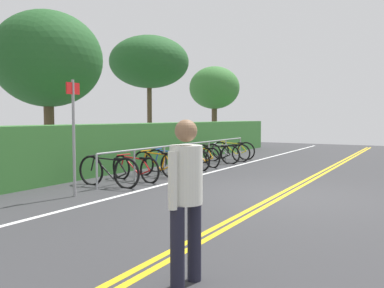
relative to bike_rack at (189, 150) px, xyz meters
name	(u,v)px	position (x,y,z in m)	size (l,w,h in m)	color
ground_plane	(281,196)	(-2.77, -3.89, -0.65)	(35.18, 13.57, 0.05)	#353538
centre_line_yellow_inner	(285,195)	(-2.77, -3.97, -0.62)	(31.66, 0.10, 0.00)	gold
centre_line_yellow_outer	(278,195)	(-2.77, -3.81, -0.62)	(31.66, 0.10, 0.00)	gold
bike_lane_stripe_white	(166,184)	(-2.77, -0.95, -0.62)	(31.66, 0.12, 0.00)	white
bike_rack	(189,150)	(0.00, 0.00, 0.00)	(8.42, 0.05, 0.83)	#9EA0A5
bicycle_0	(108,171)	(-3.76, 0.03, -0.26)	(0.46, 1.81, 0.77)	black
bicycle_1	(135,168)	(-2.75, 0.02, -0.29)	(0.47, 1.74, 0.70)	black
bicycle_2	(157,164)	(-1.80, -0.03, -0.27)	(0.46, 1.70, 0.75)	black
bicycle_3	(171,161)	(-0.90, 0.08, -0.28)	(0.51, 1.71, 0.74)	black
bicycle_4	(188,159)	(-0.02, 0.01, -0.30)	(0.47, 1.73, 0.69)	black
bicycle_5	(202,156)	(0.92, 0.02, -0.29)	(0.69, 1.68, 0.72)	black
bicycle_6	(216,154)	(1.91, -0.03, -0.28)	(0.50, 1.74, 0.73)	black
bicycle_7	(227,153)	(2.70, -0.08, -0.29)	(0.63, 1.73, 0.72)	black
bicycle_8	(233,150)	(3.61, 0.06, -0.28)	(0.46, 1.78, 0.74)	black
pedestrian	(186,191)	(-7.76, -4.48, 0.31)	(0.49, 0.32, 1.63)	#1E1E2D
sign_post_near	(74,127)	(-5.04, -0.18, 0.83)	(0.36, 0.06, 2.42)	gray
hedge_backdrop	(166,142)	(1.50, 1.86, 0.10)	(17.37, 1.09, 1.45)	#387533
tree_mid	(48,60)	(-2.14, 3.89, 2.84)	(3.41, 3.41, 4.98)	brown
tree_far_right	(149,62)	(3.12, 3.75, 3.36)	(3.36, 3.36, 5.09)	brown
tree_extra	(214,88)	(8.68, 3.43, 2.60)	(2.71, 2.71, 4.39)	brown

